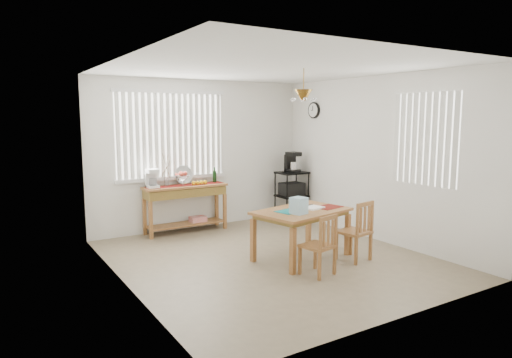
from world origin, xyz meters
TOP-DOWN VIEW (x-y plane):
  - ground at (0.00, 0.00)m, footprint 4.00×4.50m
  - room_shell at (0.00, 0.02)m, footprint 4.20×4.70m
  - sideboard at (-0.39, 2.03)m, footprint 1.43×0.40m
  - sideboard_items at (-0.63, 2.04)m, footprint 1.36×0.34m
  - wire_cart at (1.69, 1.82)m, footprint 0.54×0.44m
  - cart_items at (1.69, 1.83)m, footprint 0.22×0.26m
  - dining_table at (0.38, -0.20)m, footprint 1.43×1.08m
  - table_items at (0.28, -0.34)m, footprint 1.06×0.47m
  - chair_left at (0.15, -0.87)m, footprint 0.43×0.43m
  - chair_right at (0.95, -0.68)m, footprint 0.45×0.45m

SIDE VIEW (x-z plane):
  - ground at x=0.00m, z-range -0.01..0.00m
  - chair_left at x=0.15m, z-range -0.01..0.77m
  - chair_right at x=0.95m, z-range -0.01..0.83m
  - wire_cart at x=1.69m, z-range 0.09..1.02m
  - sideboard at x=-0.39m, z-range 0.20..1.01m
  - dining_table at x=0.38m, z-range 0.27..0.95m
  - table_items at x=0.28m, z-range 0.66..0.88m
  - sideboard_items at x=-0.63m, z-range 0.62..1.24m
  - cart_items at x=1.69m, z-range 0.91..1.29m
  - room_shell at x=0.00m, z-range 0.34..3.04m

